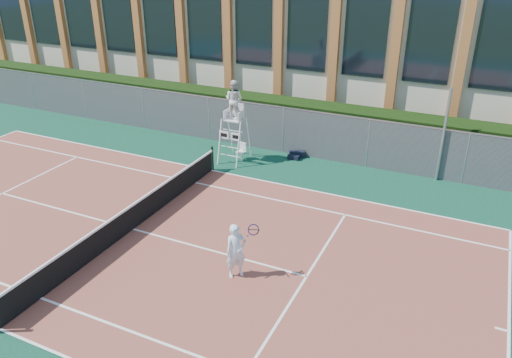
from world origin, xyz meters
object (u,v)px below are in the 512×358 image
at_px(umpire_chair, 234,102).
at_px(plastic_chair, 242,150).
at_px(steel_pole, 443,136).
at_px(tennis_player, 236,251).

bearing_deg(umpire_chair, plastic_chair, 28.00).
height_order(steel_pole, umpire_chair, steel_pole).
bearing_deg(tennis_player, plastic_chair, 115.61).
relative_size(steel_pole, plastic_chair, 4.89).
distance_m(plastic_chair, tennis_player, 8.91).
height_order(plastic_chair, tennis_player, tennis_player).
distance_m(umpire_chair, tennis_player, 9.09).
relative_size(plastic_chair, tennis_player, 0.47).
bearing_deg(steel_pole, plastic_chair, -169.83).
distance_m(steel_pole, umpire_chair, 8.84).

